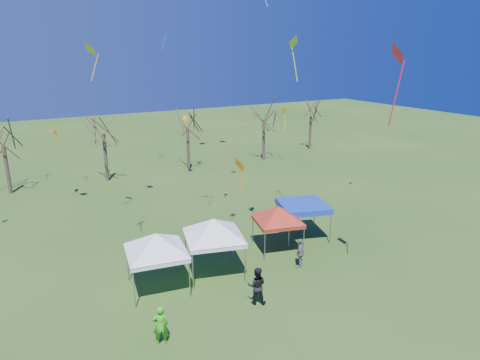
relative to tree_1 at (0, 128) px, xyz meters
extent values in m
plane|color=#2A4D19|center=(10.77, -24.65, -5.79)|extent=(140.00, 140.00, 0.00)
cylinder|color=#3D2D21|center=(0.00, 0.00, -3.65)|extent=(0.32, 0.32, 4.28)
cylinder|color=#3D2D21|center=(8.40, -0.27, -3.47)|extent=(0.32, 0.32, 4.64)
cylinder|color=#3D2D21|center=(16.80, -0.60, -3.55)|extent=(0.32, 0.32, 4.49)
cylinder|color=#3D2D21|center=(26.12, -0.65, -3.56)|extent=(0.32, 0.32, 4.47)
cylinder|color=#3D2D21|center=(34.49, 1.42, -3.68)|extent=(0.32, 0.32, 4.23)
cylinder|color=gray|center=(4.58, -22.89, -4.81)|extent=(0.06, 0.06, 1.96)
cylinder|color=gray|center=(5.01, -20.18, -4.81)|extent=(0.06, 0.06, 1.96)
cylinder|color=gray|center=(7.30, -23.32, -4.81)|extent=(0.06, 0.06, 1.96)
cylinder|color=gray|center=(7.73, -20.60, -4.81)|extent=(0.06, 0.06, 1.96)
cube|color=white|center=(6.16, -21.75, -3.71)|extent=(3.37, 3.37, 0.24)
pyramid|color=white|center=(6.16, -21.75, -2.61)|extent=(4.12, 4.12, 0.98)
cylinder|color=gray|center=(7.76, -22.68, -4.78)|extent=(0.06, 0.06, 2.03)
cylinder|color=gray|center=(8.49, -19.93, -4.78)|extent=(0.06, 0.06, 2.03)
cylinder|color=gray|center=(10.50, -23.41, -4.78)|extent=(0.06, 0.06, 2.03)
cylinder|color=gray|center=(11.24, -20.67, -4.78)|extent=(0.06, 0.06, 2.03)
cube|color=white|center=(9.50, -21.67, -3.64)|extent=(3.73, 3.73, 0.24)
pyramid|color=white|center=(9.50, -21.67, -2.50)|extent=(4.16, 4.16, 1.02)
cylinder|color=gray|center=(12.79, -21.79, -4.90)|extent=(0.05, 0.05, 1.78)
cylinder|color=gray|center=(13.41, -19.38, -4.90)|extent=(0.05, 0.05, 1.78)
cylinder|color=gray|center=(15.20, -22.42, -4.90)|extent=(0.05, 0.05, 1.78)
cylinder|color=gray|center=(15.83, -20.00, -4.90)|extent=(0.05, 0.05, 1.78)
cube|color=#A42110|center=(14.31, -20.90, -3.90)|extent=(3.26, 3.26, 0.21)
pyramid|color=#A42110|center=(14.31, -20.90, -2.90)|extent=(3.66, 3.66, 0.89)
cylinder|color=gray|center=(15.10, -21.03, -4.78)|extent=(0.06, 0.06, 2.02)
cylinder|color=gray|center=(15.94, -18.34, -4.78)|extent=(0.06, 0.06, 2.02)
cylinder|color=gray|center=(17.79, -21.88, -4.78)|extent=(0.06, 0.06, 2.02)
cylinder|color=gray|center=(18.64, -19.18, -4.78)|extent=(0.06, 0.06, 2.02)
cube|color=#1030A8|center=(16.87, -20.11, -3.65)|extent=(3.79, 3.79, 0.24)
cube|color=#1030A8|center=(16.87, -20.11, -3.47)|extent=(3.79, 3.79, 0.12)
imported|color=green|center=(4.80, -26.06, -4.89)|extent=(0.75, 0.58, 1.81)
imported|color=black|center=(9.98, -25.45, -4.82)|extent=(1.19, 1.12, 1.94)
imported|color=slate|center=(14.15, -23.46, -4.91)|extent=(1.06, 1.01, 1.76)
cone|color=orange|center=(3.71, -4.88, 0.21)|extent=(0.87, 1.11, 0.88)
cube|color=orange|center=(3.58, -5.20, -0.92)|extent=(0.68, 0.30, 1.79)
cone|color=#FF9D0D|center=(15.35, -3.74, 0.21)|extent=(0.70, 0.33, 0.66)
cube|color=#FF9D0D|center=(14.98, -3.77, -0.92)|extent=(0.09, 0.76, 1.92)
cone|color=blue|center=(14.10, -2.42, 8.04)|extent=(0.54, 0.78, 0.77)
cube|color=blue|center=(13.98, -2.65, 7.09)|extent=(0.51, 0.28, 1.53)
cone|color=orange|center=(11.46, -21.13, 0.21)|extent=(0.61, 1.02, 0.90)
cube|color=orange|center=(11.47, -21.37, -0.79)|extent=(0.51, 0.08, 1.53)
cone|color=#E1F419|center=(17.70, -17.21, 6.88)|extent=(1.08, 0.77, 0.93)
cube|color=#E1F419|center=(17.96, -17.12, 5.48)|extent=(0.24, 0.57, 2.32)
cone|color=red|center=(15.74, -27.71, 6.20)|extent=(1.03, 1.30, 1.05)
cube|color=red|center=(15.66, -27.90, 4.46)|extent=(0.43, 0.21, 2.90)
cone|color=yellow|center=(5.69, -12.17, 6.41)|extent=(0.99, 1.28, 0.97)
cube|color=yellow|center=(5.77, -12.48, 5.30)|extent=(0.67, 0.21, 1.68)
cone|color=#E3F71A|center=(27.04, -3.08, 0.21)|extent=(0.94, 0.55, 0.84)
cube|color=#E3F71A|center=(27.21, -3.11, -1.08)|extent=(0.10, 0.39, 2.14)
camera|label=1|loc=(0.09, -41.34, 6.28)|focal=32.00mm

